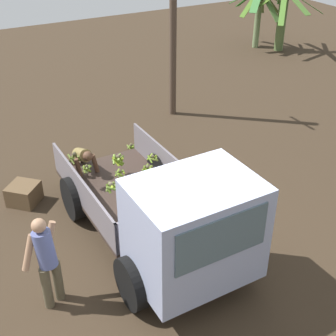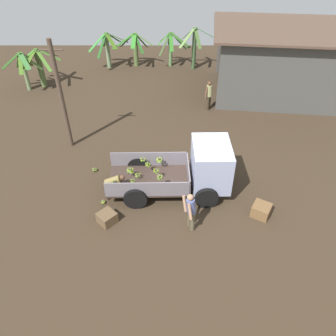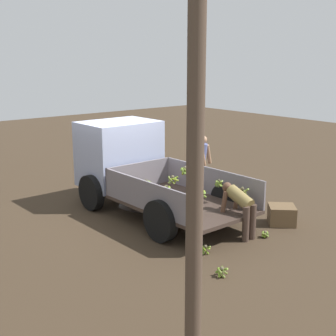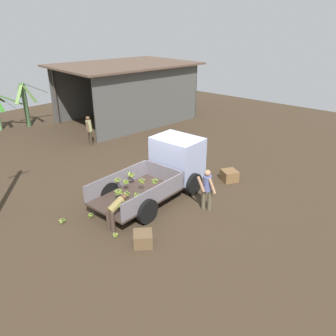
% 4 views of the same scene
% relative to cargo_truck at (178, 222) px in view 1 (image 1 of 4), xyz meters
% --- Properties ---
extents(ground, '(36.00, 36.00, 0.00)m').
position_rel_cargo_truck_xyz_m(ground, '(0.01, 0.13, -1.10)').
color(ground, '#3B2D1F').
extents(mud_patch_0, '(1.11, 1.11, 0.01)m').
position_rel_cargo_truck_xyz_m(mud_patch_0, '(-0.25, -0.12, -1.09)').
color(mud_patch_0, black).
rests_on(mud_patch_0, ground).
extents(cargo_truck, '(4.79, 2.30, 2.11)m').
position_rel_cargo_truck_xyz_m(cargo_truck, '(0.00, 0.00, 0.00)').
color(cargo_truck, '#3B2D26').
rests_on(cargo_truck, ground).
extents(utility_pole, '(0.97, 0.20, 5.05)m').
position_rel_cargo_truck_xyz_m(utility_pole, '(-5.87, 3.18, 1.48)').
color(utility_pole, '#4C3B2F').
rests_on(utility_pole, ground).
extents(banana_palm_3, '(2.51, 2.73, 2.40)m').
position_rel_cargo_truck_xyz_m(banana_palm_3, '(-9.21, 10.04, 0.20)').
color(banana_palm_3, '#516636').
rests_on(banana_palm_3, ground).
extents(banana_palm_4, '(2.35, 2.24, 2.36)m').
position_rel_cargo_truck_xyz_m(banana_palm_4, '(-9.99, 9.45, 0.26)').
color(banana_palm_4, '#708656').
rests_on(banana_palm_4, ground).
extents(person_foreground_visitor, '(0.55, 0.70, 1.64)m').
position_rel_cargo_truck_xyz_m(person_foreground_visitor, '(-0.40, -2.11, -0.19)').
color(person_foreground_visitor, brown).
rests_on(person_foreground_visitor, ground).
extents(person_worker_loading, '(0.83, 0.56, 1.12)m').
position_rel_cargo_truck_xyz_m(person_worker_loading, '(-3.32, -0.50, -0.40)').
color(person_worker_loading, '#44322A').
rests_on(person_worker_loading, ground).
extents(banana_bunch_on_ground_0, '(0.21, 0.20, 0.19)m').
position_rel_cargo_truck_xyz_m(banana_bunch_on_ground_0, '(-4.38, 1.14, -0.99)').
color(banana_bunch_on_ground_0, brown).
rests_on(banana_bunch_on_ground_0, ground).
extents(banana_bunch_on_ground_1, '(0.22, 0.22, 0.18)m').
position_rel_cargo_truck_xyz_m(banana_bunch_on_ground_1, '(-3.50, 0.68, -0.99)').
color(banana_bunch_on_ground_1, brown).
rests_on(banana_bunch_on_ground_1, ground).
extents(banana_bunch_on_ground_2, '(0.19, 0.19, 0.16)m').
position_rel_cargo_truck_xyz_m(banana_bunch_on_ground_2, '(-3.71, -0.87, -1.02)').
color(banana_bunch_on_ground_2, brown).
rests_on(banana_bunch_on_ground_2, ground).
extents(wooden_crate_0, '(0.83, 0.83, 0.43)m').
position_rel_cargo_truck_xyz_m(wooden_crate_0, '(-3.40, -1.82, -0.88)').
color(wooden_crate_0, brown).
rests_on(wooden_crate_0, ground).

